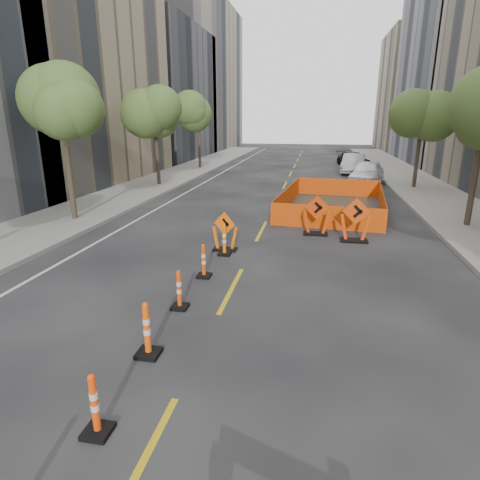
% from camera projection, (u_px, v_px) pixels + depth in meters
% --- Properties ---
extents(ground_plane, '(140.00, 140.00, 0.00)m').
position_uv_depth(ground_plane, '(185.00, 381.00, 7.04)').
color(ground_plane, black).
extents(sidewalk_left, '(4.00, 90.00, 0.15)m').
position_uv_depth(sidewalk_left, '(87.00, 210.00, 19.89)').
color(sidewalk_left, gray).
rests_on(sidewalk_left, ground).
extents(bld_left_d, '(12.00, 16.00, 14.00)m').
position_uv_depth(bld_left_d, '(147.00, 95.00, 44.88)').
color(bld_left_d, '#4C4C51').
rests_on(bld_left_d, ground).
extents(bld_left_e, '(12.00, 20.00, 20.00)m').
position_uv_depth(bld_left_e, '(190.00, 79.00, 59.43)').
color(bld_left_e, gray).
rests_on(bld_left_e, ground).
extents(bld_right_d, '(12.00, 18.00, 20.00)m').
position_uv_depth(bld_right_d, '(478.00, 59.00, 38.92)').
color(bld_right_d, gray).
rests_on(bld_right_d, ground).
extents(bld_right_e, '(12.00, 14.00, 16.00)m').
position_uv_depth(bld_right_e, '(427.00, 92.00, 56.81)').
color(bld_right_e, tan).
rests_on(bld_right_e, ground).
extents(tree_l_b, '(2.80, 2.80, 5.95)m').
position_uv_depth(tree_l_b, '(63.00, 116.00, 16.62)').
color(tree_l_b, '#382B1E').
rests_on(tree_l_b, ground).
extents(tree_l_c, '(2.80, 2.80, 5.95)m').
position_uv_depth(tree_l_c, '(155.00, 117.00, 26.02)').
color(tree_l_c, '#382B1E').
rests_on(tree_l_c, ground).
extents(tree_l_d, '(2.80, 2.80, 5.95)m').
position_uv_depth(tree_l_d, '(199.00, 117.00, 35.42)').
color(tree_l_d, '#382B1E').
rests_on(tree_l_d, ground).
extents(tree_r_c, '(2.80, 2.80, 5.95)m').
position_uv_depth(tree_r_c, '(422.00, 117.00, 24.92)').
color(tree_r_c, '#382B1E').
rests_on(tree_r_c, ground).
extents(channelizer_2, '(0.40, 0.40, 1.00)m').
position_uv_depth(channelizer_2, '(95.00, 405.00, 5.71)').
color(channelizer_2, '#F8430A').
rests_on(channelizer_2, ground).
extents(channelizer_3, '(0.44, 0.44, 1.12)m').
position_uv_depth(channelizer_3, '(147.00, 329.00, 7.63)').
color(channelizer_3, '#F7530A').
rests_on(channelizer_3, ground).
extents(channelizer_4, '(0.39, 0.39, 0.98)m').
position_uv_depth(channelizer_4, '(179.00, 290.00, 9.58)').
color(channelizer_4, '#E04609').
rests_on(channelizer_4, ground).
extents(channelizer_5, '(0.39, 0.39, 1.00)m').
position_uv_depth(channelizer_5, '(204.00, 261.00, 11.50)').
color(channelizer_5, '#D84B09').
rests_on(channelizer_5, ground).
extents(channelizer_6, '(0.42, 0.42, 1.05)m').
position_uv_depth(channelizer_6, '(224.00, 240.00, 13.39)').
color(channelizer_6, '#FF650A').
rests_on(channelizer_6, ground).
extents(chevron_sign_left, '(1.05, 0.83, 1.37)m').
position_uv_depth(chevron_sign_left, '(225.00, 231.00, 13.82)').
color(chevron_sign_left, '#FF640A').
rests_on(chevron_sign_left, ground).
extents(chevron_sign_center, '(1.17, 0.86, 1.58)m').
position_uv_depth(chevron_sign_center, '(317.00, 215.00, 15.68)').
color(chevron_sign_center, red).
rests_on(chevron_sign_center, ground).
extents(chevron_sign_right, '(1.13, 0.69, 1.67)m').
position_uv_depth(chevron_sign_right, '(356.00, 220.00, 14.77)').
color(chevron_sign_right, '#DD3E09').
rests_on(chevron_sign_right, ground).
extents(safety_fence, '(5.44, 8.38, 0.99)m').
position_uv_depth(safety_fence, '(333.00, 200.00, 20.19)').
color(safety_fence, '#E9400C').
rests_on(safety_fence, ground).
extents(parked_car_near, '(3.13, 5.20, 1.66)m').
position_uv_depth(parked_car_near, '(367.00, 173.00, 27.56)').
color(parked_car_near, white).
rests_on(parked_car_near, ground).
extents(parked_car_mid, '(2.37, 5.02, 1.59)m').
position_uv_depth(parked_car_mid, '(353.00, 164.00, 33.54)').
color(parked_car_mid, '#ABABB1').
rests_on(parked_car_mid, ground).
extents(parked_car_far, '(3.38, 5.03, 1.35)m').
position_uv_depth(parked_car_far, '(353.00, 159.00, 38.52)').
color(parked_car_far, black).
rests_on(parked_car_far, ground).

